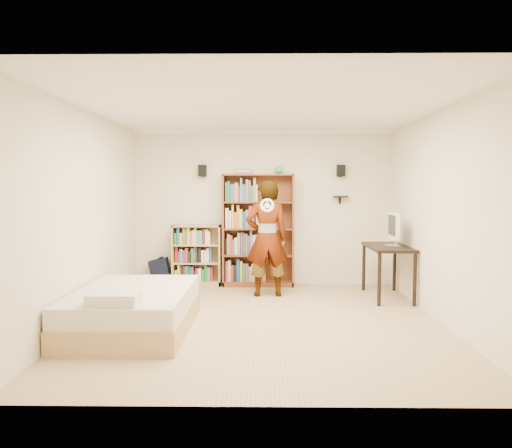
{
  "coord_description": "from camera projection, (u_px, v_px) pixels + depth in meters",
  "views": [
    {
      "loc": [
        -0.01,
        -6.28,
        1.71
      ],
      "look_at": [
        -0.1,
        0.6,
        1.2
      ],
      "focal_mm": 35.0,
      "sensor_mm": 36.0,
      "label": 1
    }
  ],
  "objects": [
    {
      "name": "navy_bag",
      "position": [
        161.0,
        271.0,
        8.72
      ],
      "size": [
        0.37,
        0.26,
        0.48
      ],
      "primitive_type": null,
      "rotation": [
        0.0,
        0.0,
        -0.07
      ],
      "color": "black",
      "rests_on": "ground"
    },
    {
      "name": "speaker_left",
      "position": [
        202.0,
        171.0,
        8.64
      ],
      "size": [
        0.14,
        0.12,
        0.2
      ],
      "primitive_type": "cube",
      "color": "black",
      "rests_on": "room_shell"
    },
    {
      "name": "low_bookshelf",
      "position": [
        197.0,
        255.0,
        8.7
      ],
      "size": [
        0.84,
        0.32,
        1.05
      ],
      "primitive_type": null,
      "color": "tan",
      "rests_on": "ground"
    },
    {
      "name": "person",
      "position": [
        267.0,
        238.0,
        7.81
      ],
      "size": [
        0.7,
        0.5,
        1.82
      ],
      "primitive_type": "imported",
      "rotation": [
        0.0,
        0.0,
        3.24
      ],
      "color": "black",
      "rests_on": "ground"
    },
    {
      "name": "speaker_right",
      "position": [
        341.0,
        171.0,
        8.61
      ],
      "size": [
        0.14,
        0.12,
        0.2
      ],
      "primitive_type": "cube",
      "color": "black",
      "rests_on": "room_shell"
    },
    {
      "name": "tall_bookshelf",
      "position": [
        258.0,
        230.0,
        8.63
      ],
      "size": [
        1.22,
        0.36,
        1.94
      ],
      "primitive_type": null,
      "color": "brown",
      "rests_on": "ground"
    },
    {
      "name": "imac",
      "position": [
        392.0,
        229.0,
        7.65
      ],
      "size": [
        0.14,
        0.52,
        0.51
      ],
      "primitive_type": null,
      "rotation": [
        0.0,
        0.0,
        -0.08
      ],
      "color": "white",
      "rests_on": "computer_desk"
    },
    {
      "name": "wall_shelf",
      "position": [
        340.0,
        197.0,
        8.66
      ],
      "size": [
        0.25,
        0.16,
        0.02
      ],
      "primitive_type": "cube",
      "color": "black",
      "rests_on": "room_shell"
    },
    {
      "name": "daybed",
      "position": [
        134.0,
        304.0,
        6.01
      ],
      "size": [
        1.34,
        2.06,
        0.61
      ],
      "primitive_type": null,
      "color": "silver",
      "rests_on": "ground"
    },
    {
      "name": "room_shell",
      "position": [
        263.0,
        183.0,
        6.25
      ],
      "size": [
        4.52,
        5.02,
        2.71
      ],
      "color": "beige",
      "rests_on": "ground"
    },
    {
      "name": "wii_wheel",
      "position": [
        267.0,
        205.0,
        7.43
      ],
      "size": [
        0.21,
        0.08,
        0.21
      ],
      "primitive_type": "torus",
      "rotation": [
        1.36,
        0.0,
        0.0
      ],
      "color": "white",
      "rests_on": "person"
    },
    {
      "name": "computer_desk",
      "position": [
        387.0,
        272.0,
        7.71
      ],
      "size": [
        0.6,
        1.19,
        0.81
      ],
      "primitive_type": null,
      "color": "black",
      "rests_on": "ground"
    },
    {
      "name": "crown_molding",
      "position": [
        263.0,
        110.0,
        6.19
      ],
      "size": [
        4.5,
        5.0,
        0.06
      ],
      "color": "white",
      "rests_on": "room_shell"
    },
    {
      "name": "ground",
      "position": [
        263.0,
        321.0,
        6.38
      ],
      "size": [
        4.5,
        5.0,
        0.01
      ],
      "primitive_type": "cube",
      "color": "tan",
      "rests_on": "ground"
    }
  ]
}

